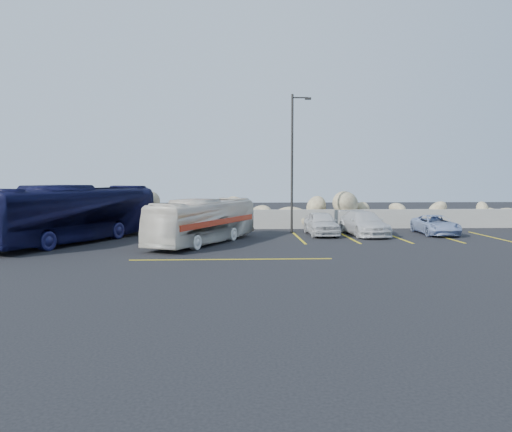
{
  "coord_description": "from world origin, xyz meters",
  "views": [
    {
      "loc": [
        -0.95,
        -19.32,
        3.23
      ],
      "look_at": [
        0.15,
        4.0,
        1.43
      ],
      "focal_mm": 35.0,
      "sensor_mm": 36.0,
      "label": 1
    }
  ],
  "objects_px": {
    "car_a": "(321,223)",
    "vintage_bus": "(204,221)",
    "car_c": "(364,223)",
    "tour_coach": "(74,214)",
    "car_d": "(436,225)",
    "lamppost": "(293,159)"
  },
  "relations": [
    {
      "from": "tour_coach",
      "to": "car_d",
      "type": "xyz_separation_m",
      "value": [
        19.43,
        2.55,
        -0.88
      ]
    },
    {
      "from": "vintage_bus",
      "to": "car_d",
      "type": "bearing_deg",
      "value": 40.98
    },
    {
      "from": "lamppost",
      "to": "car_c",
      "type": "xyz_separation_m",
      "value": [
        3.85,
        -1.33,
        -3.63
      ]
    },
    {
      "from": "tour_coach",
      "to": "car_a",
      "type": "xyz_separation_m",
      "value": [
        12.88,
        2.56,
        -0.77
      ]
    },
    {
      "from": "car_a",
      "to": "car_d",
      "type": "xyz_separation_m",
      "value": [
        6.54,
        -0.01,
        -0.12
      ]
    },
    {
      "from": "car_d",
      "to": "car_a",
      "type": "bearing_deg",
      "value": -177.75
    },
    {
      "from": "lamppost",
      "to": "car_d",
      "type": "distance_m",
      "value": 8.93
    },
    {
      "from": "car_c",
      "to": "tour_coach",
      "type": "bearing_deg",
      "value": -176.17
    },
    {
      "from": "car_c",
      "to": "car_a",
      "type": "bearing_deg",
      "value": 170.78
    },
    {
      "from": "car_c",
      "to": "car_d",
      "type": "relative_size",
      "value": 1.16
    },
    {
      "from": "vintage_bus",
      "to": "car_a",
      "type": "height_order",
      "value": "vintage_bus"
    },
    {
      "from": "car_a",
      "to": "car_c",
      "type": "bearing_deg",
      "value": -5.44
    },
    {
      "from": "car_a",
      "to": "car_c",
      "type": "height_order",
      "value": "car_a"
    },
    {
      "from": "lamppost",
      "to": "vintage_bus",
      "type": "xyz_separation_m",
      "value": [
        -4.92,
        -4.41,
        -3.2
      ]
    },
    {
      "from": "vintage_bus",
      "to": "tour_coach",
      "type": "distance_m",
      "value": 6.53
    },
    {
      "from": "lamppost",
      "to": "car_c",
      "type": "bearing_deg",
      "value": -19.03
    },
    {
      "from": "car_a",
      "to": "car_d",
      "type": "height_order",
      "value": "car_a"
    },
    {
      "from": "car_a",
      "to": "vintage_bus",
      "type": "bearing_deg",
      "value": -154.31
    },
    {
      "from": "lamppost",
      "to": "car_a",
      "type": "relative_size",
      "value": 2.04
    },
    {
      "from": "car_a",
      "to": "lamppost",
      "type": "bearing_deg",
      "value": 140.72
    },
    {
      "from": "car_c",
      "to": "car_d",
      "type": "xyz_separation_m",
      "value": [
        4.17,
        0.17,
        -0.11
      ]
    },
    {
      "from": "car_c",
      "to": "lamppost",
      "type": "bearing_deg",
      "value": 155.91
    }
  ]
}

